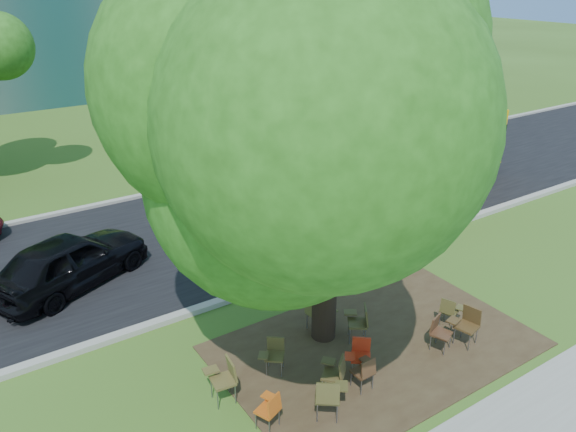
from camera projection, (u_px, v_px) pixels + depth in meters
ground at (328, 350)px, 12.61m from camera, size 160.00×160.00×0.00m
dirt_patch at (376, 345)px, 12.72m from camera, size 7.00×4.50×0.03m
asphalt_road at (195, 235)px, 17.94m from camera, size 80.00×8.00×0.04m
kerb_near at (259, 289)px, 14.87m from camera, size 80.00×0.25×0.14m
kerb_far at (149, 194)px, 21.04m from camera, size 80.00×0.25×0.14m
bg_tree_3 at (285, 36)px, 25.27m from camera, size 5.60×5.60×7.84m
bg_tree_4 at (426, 42)px, 28.82m from camera, size 5.00×5.00×6.85m
main_tree at (330, 109)px, 10.88m from camera, size 7.20×7.20×8.96m
school_bus at (401, 156)px, 20.50m from camera, size 11.25×3.58×2.70m
chair_0 at (270, 407)px, 10.27m from camera, size 0.54×0.61×0.79m
chair_1 at (329, 395)px, 10.44m from camera, size 0.81×0.64×0.95m
chair_2 at (336, 371)px, 11.11m from camera, size 0.60×0.75×0.88m
chair_3 at (360, 353)px, 11.69m from camera, size 0.72×0.57×0.83m
chair_4 at (365, 370)px, 11.23m from camera, size 0.52×0.48×0.80m
chair_5 at (439, 330)px, 12.40m from camera, size 0.57×0.64×0.84m
chair_6 at (467, 322)px, 12.60m from camera, size 0.67×0.63×0.93m
chair_7 at (450, 309)px, 13.23m from camera, size 0.60×0.53×0.78m
chair_8 at (225, 375)px, 10.94m from camera, size 0.55×0.66×0.93m
chair_9 at (274, 352)px, 11.75m from camera, size 0.69×0.55×0.80m
chair_10 at (317, 311)px, 13.01m from camera, size 0.60×0.61×0.91m
chair_11 at (360, 319)px, 12.72m from camera, size 0.61×0.77×0.91m
black_car at (70, 260)px, 14.88m from camera, size 4.72×3.42×1.49m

